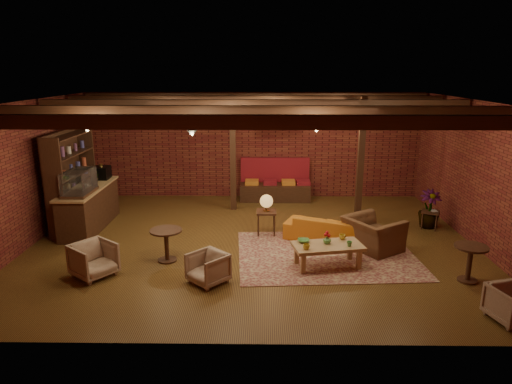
{
  "coord_description": "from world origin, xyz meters",
  "views": [
    {
      "loc": [
        0.21,
        -9.82,
        3.87
      ],
      "look_at": [
        0.07,
        0.2,
        1.16
      ],
      "focal_mm": 32.0,
      "sensor_mm": 36.0,
      "label": 1
    }
  ],
  "objects_px": {
    "round_table_left": "(166,240)",
    "round_table_right": "(470,258)",
    "armchair_right": "(373,229)",
    "side_table_book": "(430,212)",
    "armchair_a": "(94,258)",
    "plant_tall": "(433,172)",
    "side_table_lamp": "(266,204)",
    "armchair_b": "(208,267)",
    "coffee_table": "(327,247)",
    "sofa": "(329,229)"
  },
  "relations": [
    {
      "from": "sofa",
      "to": "round_table_right",
      "type": "height_order",
      "value": "round_table_right"
    },
    {
      "from": "round_table_left",
      "to": "round_table_right",
      "type": "height_order",
      "value": "round_table_right"
    },
    {
      "from": "sofa",
      "to": "round_table_left",
      "type": "height_order",
      "value": "round_table_left"
    },
    {
      "from": "round_table_left",
      "to": "armchair_a",
      "type": "xyz_separation_m",
      "value": [
        -1.25,
        -0.73,
        -0.1
      ]
    },
    {
      "from": "round_table_left",
      "to": "armchair_right",
      "type": "relative_size",
      "value": 0.61
    },
    {
      "from": "sofa",
      "to": "side_table_lamp",
      "type": "xyz_separation_m",
      "value": [
        -1.44,
        0.41,
        0.46
      ]
    },
    {
      "from": "armchair_a",
      "to": "plant_tall",
      "type": "xyz_separation_m",
      "value": [
        7.42,
        2.9,
        1.07
      ]
    },
    {
      "from": "sofa",
      "to": "armchair_right",
      "type": "height_order",
      "value": "armchair_right"
    },
    {
      "from": "side_table_lamp",
      "to": "round_table_right",
      "type": "relative_size",
      "value": 1.39
    },
    {
      "from": "round_table_left",
      "to": "sofa",
      "type": "bearing_deg",
      "value": 19.0
    },
    {
      "from": "side_table_book",
      "to": "round_table_right",
      "type": "xyz_separation_m",
      "value": [
        -0.31,
        -2.95,
        0.05
      ]
    },
    {
      "from": "sofa",
      "to": "coffee_table",
      "type": "height_order",
      "value": "coffee_table"
    },
    {
      "from": "sofa",
      "to": "armchair_a",
      "type": "relative_size",
      "value": 2.69
    },
    {
      "from": "side_table_lamp",
      "to": "armchair_a",
      "type": "relative_size",
      "value": 1.34
    },
    {
      "from": "sofa",
      "to": "armchair_a",
      "type": "height_order",
      "value": "armchair_a"
    },
    {
      "from": "side_table_lamp",
      "to": "side_table_book",
      "type": "xyz_separation_m",
      "value": [
        4.09,
        0.46,
        -0.33
      ]
    },
    {
      "from": "armchair_a",
      "to": "armchair_b",
      "type": "relative_size",
      "value": 1.14
    },
    {
      "from": "coffee_table",
      "to": "side_table_book",
      "type": "xyz_separation_m",
      "value": [
        2.89,
        2.32,
        0.0
      ]
    },
    {
      "from": "coffee_table",
      "to": "armchair_b",
      "type": "height_order",
      "value": "coffee_table"
    },
    {
      "from": "sofa",
      "to": "side_table_book",
      "type": "distance_m",
      "value": 2.79
    },
    {
      "from": "armchair_b",
      "to": "armchair_right",
      "type": "distance_m",
      "value": 3.82
    },
    {
      "from": "side_table_book",
      "to": "round_table_left",
      "type": "bearing_deg",
      "value": -161.29
    },
    {
      "from": "armchair_a",
      "to": "armchair_b",
      "type": "xyz_separation_m",
      "value": [
        2.22,
        -0.26,
        -0.05
      ]
    },
    {
      "from": "sofa",
      "to": "plant_tall",
      "type": "height_order",
      "value": "plant_tall"
    },
    {
      "from": "armchair_b",
      "to": "side_table_book",
      "type": "height_order",
      "value": "armchair_b"
    },
    {
      "from": "armchair_right",
      "to": "side_table_book",
      "type": "bearing_deg",
      "value": -84.3
    },
    {
      "from": "armchair_a",
      "to": "plant_tall",
      "type": "height_order",
      "value": "plant_tall"
    },
    {
      "from": "armchair_right",
      "to": "coffee_table",
      "type": "bearing_deg",
      "value": 95.46
    },
    {
      "from": "side_table_book",
      "to": "plant_tall",
      "type": "relative_size",
      "value": 0.19
    },
    {
      "from": "coffee_table",
      "to": "side_table_book",
      "type": "height_order",
      "value": "coffee_table"
    },
    {
      "from": "side_table_lamp",
      "to": "plant_tall",
      "type": "distance_m",
      "value": 4.18
    },
    {
      "from": "round_table_left",
      "to": "armchair_a",
      "type": "relative_size",
      "value": 0.93
    },
    {
      "from": "side_table_lamp",
      "to": "side_table_book",
      "type": "relative_size",
      "value": 1.82
    },
    {
      "from": "armchair_b",
      "to": "round_table_right",
      "type": "xyz_separation_m",
      "value": [
        4.88,
        0.13,
        0.15
      ]
    },
    {
      "from": "round_table_left",
      "to": "plant_tall",
      "type": "bearing_deg",
      "value": 19.43
    },
    {
      "from": "sofa",
      "to": "plant_tall",
      "type": "bearing_deg",
      "value": -137.67
    },
    {
      "from": "coffee_table",
      "to": "armchair_a",
      "type": "xyz_separation_m",
      "value": [
        -4.53,
        -0.5,
        -0.05
      ]
    },
    {
      "from": "round_table_right",
      "to": "plant_tall",
      "type": "xyz_separation_m",
      "value": [
        0.31,
        3.03,
        0.96
      ]
    },
    {
      "from": "side_table_book",
      "to": "plant_tall",
      "type": "bearing_deg",
      "value": 90.0
    },
    {
      "from": "side_table_lamp",
      "to": "plant_tall",
      "type": "bearing_deg",
      "value": 7.64
    },
    {
      "from": "side_table_lamp",
      "to": "armchair_a",
      "type": "xyz_separation_m",
      "value": [
        -3.33,
        -2.36,
        -0.38
      ]
    },
    {
      "from": "armchair_right",
      "to": "armchair_a",
      "type": "bearing_deg",
      "value": 70.74
    },
    {
      "from": "side_table_book",
      "to": "plant_tall",
      "type": "height_order",
      "value": "plant_tall"
    },
    {
      "from": "round_table_right",
      "to": "armchair_right",
      "type": "bearing_deg",
      "value": 133.3
    },
    {
      "from": "side_table_lamp",
      "to": "side_table_book",
      "type": "height_order",
      "value": "side_table_lamp"
    },
    {
      "from": "armchair_right",
      "to": "plant_tall",
      "type": "relative_size",
      "value": 0.39
    },
    {
      "from": "armchair_right",
      "to": "round_table_right",
      "type": "relative_size",
      "value": 1.59
    },
    {
      "from": "plant_tall",
      "to": "side_table_book",
      "type": "bearing_deg",
      "value": -90.0
    },
    {
      "from": "round_table_left",
      "to": "round_table_right",
      "type": "xyz_separation_m",
      "value": [
        5.85,
        -0.86,
        0.01
      ]
    },
    {
      "from": "side_table_book",
      "to": "plant_tall",
      "type": "xyz_separation_m",
      "value": [
        0.0,
        0.09,
        1.01
      ]
    }
  ]
}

